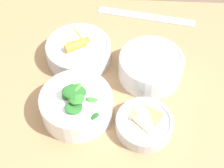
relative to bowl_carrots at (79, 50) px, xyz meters
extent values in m
cube|color=#99724C|center=(0.10, -0.14, -0.04)|extent=(1.19, 0.81, 0.03)
cylinder|color=silver|center=(0.00, 0.00, -0.01)|extent=(0.17, 0.17, 0.05)
torus|color=silver|center=(0.00, 0.00, 0.02)|extent=(0.17, 0.17, 0.01)
cylinder|color=orange|center=(0.01, 0.03, 0.01)|extent=(0.06, 0.04, 0.02)
cylinder|color=orange|center=(-0.01, 0.05, 0.01)|extent=(0.05, 0.06, 0.02)
cylinder|color=orange|center=(0.00, 0.01, 0.01)|extent=(0.06, 0.05, 0.02)
cylinder|color=orange|center=(0.00, -0.01, 0.03)|extent=(0.06, 0.05, 0.02)
cylinder|color=white|center=(0.02, -0.17, 0.00)|extent=(0.16, 0.16, 0.06)
torus|color=white|center=(0.02, -0.17, 0.03)|extent=(0.16, 0.16, 0.01)
ellipsoid|color=#235B23|center=(0.02, -0.18, 0.05)|extent=(0.06, 0.04, 0.03)
ellipsoid|color=#2D7028|center=(0.02, -0.18, 0.04)|extent=(0.04, 0.06, 0.02)
ellipsoid|color=#3D8433|center=(0.06, -0.17, 0.02)|extent=(0.06, 0.06, 0.04)
ellipsoid|color=#235B23|center=(0.02, -0.20, 0.03)|extent=(0.06, 0.05, 0.03)
ellipsoid|color=#4C933D|center=(0.02, -0.17, 0.05)|extent=(0.04, 0.04, 0.03)
ellipsoid|color=#2D7028|center=(0.02, -0.18, 0.05)|extent=(0.04, 0.05, 0.03)
ellipsoid|color=#235B23|center=(0.00, -0.17, 0.04)|extent=(0.04, 0.05, 0.03)
ellipsoid|color=#2D7028|center=(0.03, -0.18, 0.05)|extent=(0.03, 0.04, 0.01)
ellipsoid|color=#235B23|center=(0.05, -0.21, 0.02)|extent=(0.06, 0.06, 0.04)
cylinder|color=silver|center=(0.19, -0.05, 0.00)|extent=(0.16, 0.16, 0.06)
torus|color=silver|center=(0.19, -0.05, 0.03)|extent=(0.16, 0.16, 0.01)
cylinder|color=brown|center=(0.19, -0.05, -0.01)|extent=(0.14, 0.14, 0.03)
ellipsoid|color=#AD7551|center=(0.15, 0.00, 0.01)|extent=(0.01, 0.01, 0.01)
ellipsoid|color=#AD7551|center=(0.18, -0.02, 0.01)|extent=(0.01, 0.01, 0.01)
ellipsoid|color=#AD7551|center=(0.21, -0.02, 0.01)|extent=(0.01, 0.01, 0.01)
ellipsoid|color=#8E5B3D|center=(0.25, -0.02, 0.01)|extent=(0.01, 0.01, 0.01)
ellipsoid|color=#AD7551|center=(0.19, -0.02, 0.01)|extent=(0.01, 0.01, 0.01)
ellipsoid|color=#A36B4C|center=(0.23, -0.07, 0.02)|extent=(0.01, 0.01, 0.01)
ellipsoid|color=#8E5B3D|center=(0.23, -0.09, 0.01)|extent=(0.01, 0.01, 0.01)
ellipsoid|color=#AD7551|center=(0.20, 0.02, 0.01)|extent=(0.01, 0.01, 0.01)
ellipsoid|color=#A36B4C|center=(0.20, 0.00, 0.01)|extent=(0.01, 0.01, 0.01)
ellipsoid|color=#AD7551|center=(0.17, -0.07, 0.02)|extent=(0.01, 0.01, 0.01)
ellipsoid|color=#AD7551|center=(0.14, -0.03, 0.02)|extent=(0.01, 0.01, 0.01)
ellipsoid|color=#8E5B3D|center=(0.21, -0.11, 0.02)|extent=(0.01, 0.01, 0.01)
ellipsoid|color=#A36B4C|center=(0.17, 0.02, 0.02)|extent=(0.01, 0.01, 0.01)
ellipsoid|color=#8E5B3D|center=(0.16, -0.07, 0.02)|extent=(0.01, 0.01, 0.01)
ellipsoid|color=#A36B4C|center=(0.13, -0.03, 0.01)|extent=(0.01, 0.01, 0.01)
ellipsoid|color=#8E5B3D|center=(0.17, -0.11, 0.02)|extent=(0.01, 0.01, 0.01)
cylinder|color=tan|center=(0.22, -0.04, 0.02)|extent=(0.03, 0.03, 0.01)
cylinder|color=tan|center=(0.21, -0.04, 0.02)|extent=(0.03, 0.03, 0.01)
cylinder|color=#E0A88E|center=(0.18, -0.08, 0.02)|extent=(0.03, 0.03, 0.01)
cylinder|color=beige|center=(0.21, 0.01, 0.02)|extent=(0.03, 0.03, 0.01)
cylinder|color=#E0A88E|center=(0.23, -0.05, 0.02)|extent=(0.02, 0.02, 0.01)
cylinder|color=silver|center=(0.17, -0.21, -0.01)|extent=(0.13, 0.13, 0.03)
torus|color=silver|center=(0.17, -0.21, 0.00)|extent=(0.13, 0.13, 0.01)
cube|color=tan|center=(0.20, -0.21, -0.01)|extent=(0.06, 0.05, 0.02)
cube|color=tan|center=(0.17, -0.19, 0.00)|extent=(0.06, 0.06, 0.02)
cube|color=tan|center=(0.18, -0.20, 0.00)|extent=(0.07, 0.07, 0.03)
cube|color=tan|center=(0.17, -0.21, 0.00)|extent=(0.07, 0.07, 0.02)
cube|color=#EFB7C6|center=(0.18, 0.18, -0.03)|extent=(0.29, 0.08, 0.00)
camera|label=1|loc=(0.12, -0.57, 0.58)|focal=50.00mm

